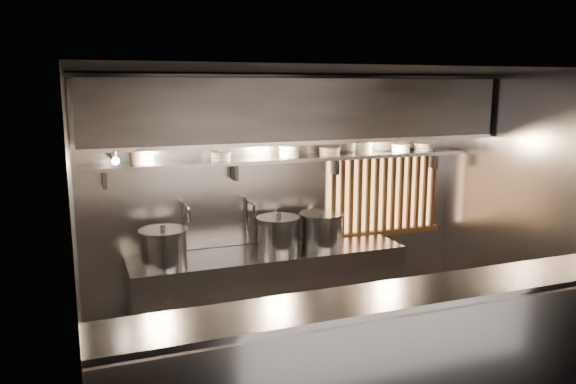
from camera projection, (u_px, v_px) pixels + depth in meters
floor at (339, 372)px, 5.34m from camera, size 4.50×4.50×0.00m
ceiling at (344, 71)px, 4.81m from camera, size 4.50×4.50×0.00m
wall_back at (283, 199)px, 6.45m from camera, size 4.50×0.00×4.50m
wall_left at (76, 256)px, 4.29m from camera, size 0.00×3.00×3.00m
wall_right at (535, 210)px, 5.86m from camera, size 0.00×3.00×3.00m
serving_counter at (394, 362)px, 4.35m from camera, size 4.50×0.56×1.13m
cooking_bench at (270, 291)px, 6.18m from camera, size 3.00×0.70×0.90m
bowl_shelf at (289, 159)px, 6.20m from camera, size 4.40×0.34×0.04m
exhaust_hood at (296, 110)px, 5.89m from camera, size 4.40×0.81×0.65m
wood_screen at (384, 193)px, 6.87m from camera, size 1.56×0.09×1.04m
faucet_left at (186, 217)px, 5.94m from camera, size 0.04×0.30×0.50m
faucet_right at (249, 212)px, 6.19m from camera, size 0.04×0.30×0.50m
heat_lamp at (112, 154)px, 5.07m from camera, size 0.25×0.35×0.20m
pendant_bulb at (284, 153)px, 6.04m from camera, size 0.09×0.09×0.19m
stock_pot_left at (164, 247)px, 5.62m from camera, size 0.55×0.55×0.41m
stock_pot_mid at (278, 233)px, 6.15m from camera, size 0.51×0.51×0.41m
stock_pot_right at (321, 229)px, 6.30m from camera, size 0.66×0.66×0.42m
bowl_stack_0 at (143, 156)px, 5.63m from camera, size 0.24×0.24×0.17m
bowl_stack_1 at (221, 156)px, 5.91m from camera, size 0.22×0.22×0.09m
bowl_stack_2 at (289, 151)px, 6.18m from camera, size 0.24×0.24×0.13m
bowl_stack_3 at (330, 151)px, 6.36m from camera, size 0.24×0.24×0.09m
bowl_stack_4 at (363, 147)px, 6.50m from camera, size 0.21×0.21×0.17m
bowl_stack_5 at (401, 148)px, 6.69m from camera, size 0.23×0.23×0.09m
bowl_stack_6 at (424, 147)px, 6.80m from camera, size 0.24×0.24×0.09m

